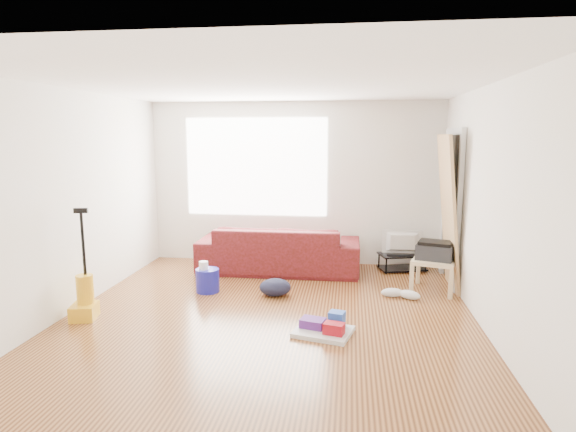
# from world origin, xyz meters

# --- Properties ---
(room) EXTENTS (4.51, 5.01, 2.51)m
(room) POSITION_xyz_m (0.07, 0.15, 1.25)
(room) COLOR #4E2A14
(room) RESTS_ON ground
(sofa) EXTENTS (2.34, 0.91, 0.68)m
(sofa) POSITION_xyz_m (-0.16, 1.95, 0.00)
(sofa) COLOR #360F0A
(sofa) RESTS_ON ground
(tv_stand) EXTENTS (0.74, 0.55, 0.25)m
(tv_stand) POSITION_xyz_m (1.65, 2.22, 0.13)
(tv_stand) COLOR black
(tv_stand) RESTS_ON ground
(tv) EXTENTS (0.60, 0.08, 0.35)m
(tv) POSITION_xyz_m (1.65, 2.22, 0.42)
(tv) COLOR black
(tv) RESTS_ON tv_stand
(side_table) EXTENTS (0.65, 0.65, 0.42)m
(side_table) POSITION_xyz_m (1.95, 1.27, 0.36)
(side_table) COLOR tan
(side_table) RESTS_ON ground
(printer) EXTENTS (0.53, 0.46, 0.23)m
(printer) POSITION_xyz_m (1.95, 1.27, 0.54)
(printer) COLOR black
(printer) RESTS_ON side_table
(bucket) EXTENTS (0.36, 0.36, 0.30)m
(bucket) POSITION_xyz_m (-0.93, 0.87, 0.00)
(bucket) COLOR #191A9A
(bucket) RESTS_ON ground
(toilet_paper) EXTENTS (0.12, 0.12, 0.11)m
(toilet_paper) POSITION_xyz_m (-0.97, 0.84, 0.20)
(toilet_paper) COLOR white
(toilet_paper) RESTS_ON bucket
(cleaning_tray) EXTENTS (0.65, 0.57, 0.20)m
(cleaning_tray) POSITION_xyz_m (0.63, -0.27, 0.06)
(cleaning_tray) COLOR silver
(cleaning_tray) RESTS_ON ground
(backpack) EXTENTS (0.44, 0.38, 0.22)m
(backpack) POSITION_xyz_m (-0.05, 0.82, 0.00)
(backpack) COLOR black
(backpack) RESTS_ON ground
(sneakers) EXTENTS (0.50, 0.25, 0.11)m
(sneakers) POSITION_xyz_m (1.51, 0.93, 0.06)
(sneakers) COLOR silver
(sneakers) RESTS_ON ground
(vacuum) EXTENTS (0.31, 0.34, 1.22)m
(vacuum) POSITION_xyz_m (-2.00, -0.18, 0.23)
(vacuum) COLOR gold
(vacuum) RESTS_ON ground
(door_panel) EXTENTS (0.25, 0.80, 2.00)m
(door_panel) POSITION_xyz_m (2.13, 1.46, 0.00)
(door_panel) COLOR tan
(door_panel) RESTS_ON ground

